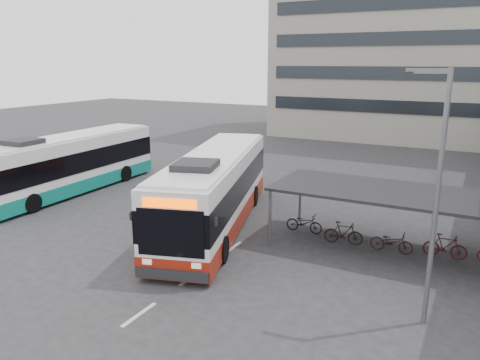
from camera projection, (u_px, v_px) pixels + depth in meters
The scene contains 10 objects.
ground at pixel (183, 238), 20.83m from camera, with size 120.00×120.00×0.00m, color #28282B.
bike_shelter at pixel (395, 215), 19.18m from camera, with size 10.00×4.00×2.54m.
office_block at pixel (439, 10), 45.86m from camera, with size 30.00×15.00×25.00m, color gray.
road_markings at pixel (192, 276), 17.13m from camera, with size 0.15×7.60×0.01m.
bus_main at pixel (215, 190), 22.06m from camera, with size 6.40×13.06×3.79m.
bus_teal at pixel (70, 164), 27.88m from camera, with size 3.08×12.42×3.65m.
pedestrian at pixel (202, 201), 23.78m from camera, with size 0.56×0.37×1.53m, color black.
lamp_post at pixel (435, 186), 13.09m from camera, with size 1.32×0.34×7.51m.
sign_totem_mid at pixel (57, 170), 28.63m from camera, with size 0.49×0.15×2.26m.
sign_totem_north at pixel (100, 154), 33.05m from camera, with size 0.51×0.31×2.43m.
Camera 1 is at (11.40, -16.08, 7.67)m, focal length 35.00 mm.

